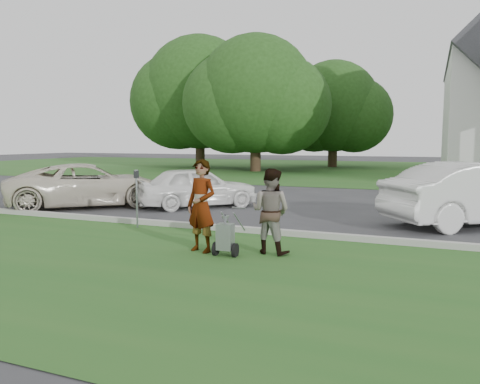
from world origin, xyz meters
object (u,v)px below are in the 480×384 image
Objects in this scene: tree_far at (200,98)px; car_b at (197,187)px; person_left at (201,207)px; car_a at (89,185)px; tree_back at (333,111)px; striping_cart at (226,238)px; parking_meter_near at (137,192)px; person_right at (271,212)px; car_d at (480,194)px; tree_left at (255,100)px.

tree_far is 2.93× the size of car_b.
person_left reaches higher than car_a.
tree_back is 32.29m from striping_cart.
parking_meter_near is (10.95, -24.90, -4.76)m from tree_far.
person_left is at bearing -166.71° from car_a.
tree_far reaches higher than car_a.
tree_back is 31.80m from person_right.
tree_back is 1.92× the size of car_d.
parking_meter_near is at bearing 162.03° from person_left.
tree_left is at bearing -60.27° from person_right.
car_b is (3.42, 1.24, -0.05)m from car_a.
car_d is (12.97, -18.27, -4.29)m from tree_left.
person_left is (-0.58, 0.14, 0.55)m from striping_cart.
tree_left is at bearing -30.21° from car_b.
person_right is 4.17m from parking_meter_near.
person_right is 1.12× the size of parking_meter_near.
car_a is (-7.73, 3.97, -0.10)m from person_right.
striping_cart is 1.01m from person_right.
person_right is 6.77m from car_b.
car_b is 0.79× the size of car_d.
person_right is (8.92, -23.18, -4.28)m from tree_left.
person_left is 0.46× the size of car_b.
person_right is 0.33× the size of car_d.
car_a is (1.19, -19.21, -4.39)m from tree_left.
striping_cart is 0.56× the size of person_right.
tree_far reaches higher than car_d.
tree_left reaches higher than parking_meter_near.
person_right reaches higher than car_d.
tree_far is at bearing 153.44° from tree_left.
car_d reaches higher than car_b.
striping_cart is 0.81m from person_left.
tree_far is at bearing -24.57° from car_a.
car_d reaches higher than parking_meter_near.
person_left is at bearing -72.09° from tree_left.
striping_cart is at bearing 102.65° from car_d.
car_d is (4.05, 4.90, -0.00)m from person_right.
tree_far reaches higher than car_b.
tree_far is at bearing 113.74° from parking_meter_near.
tree_left reaches higher than car_b.
tree_far is 27.61m from parking_meter_near.
car_d is at bearing -120.87° from person_right.
striping_cart is 3.77m from parking_meter_near.
tree_left reaches higher than person_right.
person_left is 0.35× the size of car_a.
tree_back is at bearing 26.56° from tree_far.
person_right is at bearing 174.95° from car_b.
parking_meter_near reaches higher than striping_cart.
tree_left is at bearing 106.40° from striping_cart.
tree_back reaches higher than parking_meter_near.
tree_far is at bearing 115.32° from striping_cart.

